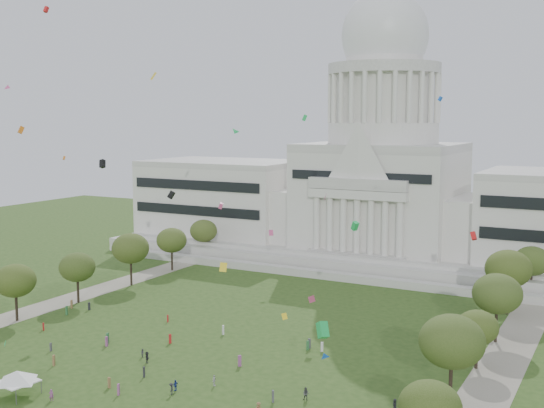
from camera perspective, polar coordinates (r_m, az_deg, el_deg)
name	(u,v)px	position (r m, az deg, el deg)	size (l,w,h in m)	color
ground	(134,391)	(110.57, -11.47, -15.06)	(400.00, 400.00, 0.00)	#2C4B18
capitol	(381,184)	(203.92, 9.14, 1.63)	(160.00, 64.50, 91.30)	#B7B4AC
path_left	(53,304)	(162.69, -17.85, -7.99)	(8.00, 160.00, 0.04)	gray
path_right	(493,381)	(117.43, 18.01, -13.91)	(8.00, 160.00, 0.04)	gray
row_tree_r_1	(430,407)	(86.08, 13.07, -16.21)	(7.58, 7.58, 10.78)	black
row_tree_l_2	(15,281)	(150.27, -20.68, -6.02)	(8.42, 8.42, 11.97)	black
row_tree_r_2	(452,342)	(103.30, 14.82, -11.06)	(9.55, 9.55, 13.58)	black
row_tree_l_3	(77,267)	(160.76, -15.99, -5.10)	(8.12, 8.12, 11.55)	black
row_tree_r_3	(477,327)	(119.96, 16.81, -9.86)	(7.01, 7.01, 9.98)	black
row_tree_l_4	(131,248)	(173.97, -11.75, -3.66)	(9.29, 9.29, 13.21)	black
row_tree_r_4	(497,294)	(134.09, 18.33, -7.14)	(9.19, 9.19, 13.06)	black
row_tree_l_5	(172,240)	(189.18, -8.40, -3.02)	(8.33, 8.33, 11.85)	black
row_tree_r_5	(508,269)	(153.55, 19.17, -5.14)	(9.82, 9.82, 13.96)	black
row_tree_l_6	(204,231)	(204.73, -5.75, -2.25)	(8.19, 8.19, 11.64)	black
row_tree_r_6	(532,261)	(170.93, 20.93, -4.48)	(8.42, 8.42, 11.97)	black
event_tent	(17,376)	(112.33, -20.55, -13.32)	(8.11, 8.11, 4.01)	#4C4C4C
person_0	(395,405)	(102.92, 10.24, -16.22)	(0.88, 0.57, 1.81)	#26262B
person_2	(306,394)	(104.97, 2.86, -15.58)	(0.95, 0.59, 1.96)	#4C4C51
person_3	(171,389)	(107.91, -8.43, -15.05)	(1.16, 0.60, 1.80)	#26262B
person_4	(176,385)	(109.17, -8.07, -14.79)	(1.02, 0.56, 1.74)	navy
person_5	(147,357)	(121.34, -10.41, -12.50)	(1.82, 0.72, 1.97)	#26262B
person_7	(51,395)	(109.63, -17.98, -14.96)	(0.66, 0.48, 1.82)	#994C8C
person_8	(143,353)	(124.22, -10.76, -12.14)	(0.74, 0.46, 1.52)	#4C4C51
person_9	(259,408)	(100.40, -1.12, -16.72)	(1.17, 0.60, 1.81)	olive
person_10	(214,380)	(110.33, -4.86, -14.50)	(1.03, 0.56, 1.75)	silver
distant_crowd	(132,343)	(129.33, -11.60, -11.32)	(63.34, 34.27, 1.95)	#B21E1E
kite_swarm	(172,218)	(112.21, -8.34, -1.13)	(78.84, 103.25, 64.89)	blue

